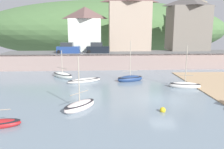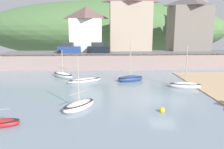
% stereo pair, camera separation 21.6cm
% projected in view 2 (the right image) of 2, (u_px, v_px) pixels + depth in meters
% --- Properties ---
extents(quay_seawall, '(48.00, 9.40, 2.40)m').
position_uv_depth(quay_seawall, '(136.00, 61.00, 39.00)').
color(quay_seawall, gray).
rests_on(quay_seawall, ground).
extents(hillside_backdrop, '(80.00, 44.00, 18.23)m').
position_uv_depth(hillside_backdrop, '(105.00, 30.00, 74.65)').
color(hillside_backdrop, '#4B713F').
rests_on(hillside_backdrop, ground).
extents(waterfront_building_left, '(6.51, 5.24, 8.60)m').
position_uv_depth(waterfront_building_left, '(86.00, 28.00, 45.02)').
color(waterfront_building_left, white).
rests_on(waterfront_building_left, ground).
extents(waterfront_building_centre, '(8.49, 4.59, 11.22)m').
position_uv_depth(waterfront_building_centre, '(130.00, 22.00, 45.16)').
color(waterfront_building_centre, tan).
rests_on(waterfront_building_centre, ground).
extents(waterfront_building_right, '(7.96, 6.04, 10.72)m').
position_uv_depth(waterfront_building_right, '(189.00, 23.00, 45.77)').
color(waterfront_building_right, slate).
rests_on(waterfront_building_right, ground).
extents(church_with_spire, '(3.00, 3.00, 14.09)m').
position_uv_depth(church_with_spire, '(198.00, 15.00, 49.47)').
color(church_with_spire, gray).
rests_on(church_with_spire, ground).
extents(dinghy_open_wooden, '(4.59, 2.93, 0.64)m').
position_uv_depth(dinghy_open_wooden, '(85.00, 80.00, 29.35)').
color(dinghy_open_wooden, silver).
rests_on(dinghy_open_wooden, ground).
extents(motorboat_with_cabin, '(3.79, 2.29, 5.51)m').
position_uv_depth(motorboat_with_cabin, '(130.00, 79.00, 29.85)').
color(motorboat_with_cabin, navy).
rests_on(motorboat_with_cabin, ground).
extents(sailboat_far_left, '(3.80, 3.86, 4.03)m').
position_uv_depth(sailboat_far_left, '(63.00, 75.00, 32.12)').
color(sailboat_far_left, white).
rests_on(sailboat_far_left, ground).
extents(rowboat_small_beached, '(3.23, 3.48, 4.79)m').
position_uv_depth(rowboat_small_beached, '(79.00, 106.00, 19.54)').
color(rowboat_small_beached, silver).
rests_on(rowboat_small_beached, ground).
extents(sailboat_tall_mast, '(3.72, 1.94, 5.15)m').
position_uv_depth(sailboat_tall_mast, '(185.00, 85.00, 26.43)').
color(sailboat_tall_mast, silver).
rests_on(sailboat_tall_mast, ground).
extents(parked_car_near_slipway, '(4.19, 1.92, 1.95)m').
position_uv_depth(parked_car_near_slipway, '(69.00, 49.00, 41.21)').
color(parked_car_near_slipway, navy).
rests_on(parked_car_near_slipway, ground).
extents(parked_car_by_wall, '(4.21, 1.99, 1.95)m').
position_uv_depth(parked_car_by_wall, '(99.00, 48.00, 41.46)').
color(parked_car_by_wall, black).
rests_on(parked_car_by_wall, ground).
extents(mooring_buoy, '(0.49, 0.49, 0.49)m').
position_uv_depth(mooring_buoy, '(162.00, 110.00, 18.89)').
color(mooring_buoy, yellow).
rests_on(mooring_buoy, ground).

